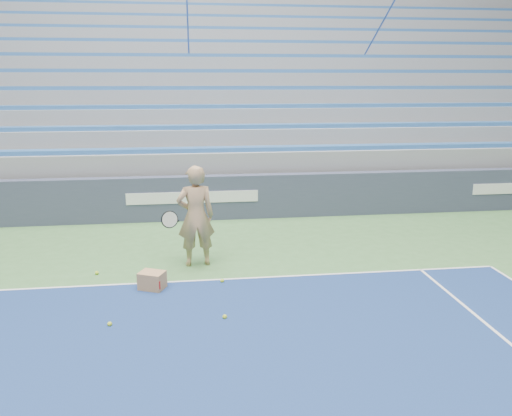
{
  "coord_description": "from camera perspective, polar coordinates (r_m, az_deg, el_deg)",
  "views": [
    {
      "loc": [
        0.05,
        3.77,
        3.38
      ],
      "look_at": [
        1.13,
        12.38,
        1.15
      ],
      "focal_mm": 35.0,
      "sensor_mm": 36.0,
      "label": 1
    }
  ],
  "objects": [
    {
      "name": "tennis_player",
      "position": [
        9.25,
        -6.92,
        -0.93
      ],
      "size": [
        0.98,
        0.88,
        1.9
      ],
      "color": "tan",
      "rests_on": "ground"
    },
    {
      "name": "ball_box",
      "position": [
        8.54,
        -11.78,
        -8.13
      ],
      "size": [
        0.49,
        0.45,
        0.3
      ],
      "color": "#AD8053",
      "rests_on": "ground"
    },
    {
      "name": "tennis_ball_3",
      "position": [
        8.68,
        -3.88,
        -8.3
      ],
      "size": [
        0.07,
        0.07,
        0.07
      ],
      "primitive_type": "sphere",
      "color": "#C4D92C",
      "rests_on": "ground"
    },
    {
      "name": "bleachers",
      "position": [
        17.86,
        -7.48,
        11.02
      ],
      "size": [
        31.0,
        9.15,
        7.3
      ],
      "color": "gray",
      "rests_on": "ground"
    },
    {
      "name": "sponsor_barrier",
      "position": [
        12.44,
        -7.21,
        1.15
      ],
      "size": [
        30.0,
        0.32,
        1.1
      ],
      "color": "#373E55",
      "rests_on": "ground"
    },
    {
      "name": "tennis_ball_2",
      "position": [
        7.45,
        -3.59,
        -12.3
      ],
      "size": [
        0.07,
        0.07,
        0.07
      ],
      "primitive_type": "sphere",
      "color": "#C4D92C",
      "rests_on": "ground"
    },
    {
      "name": "tennis_ball_0",
      "position": [
        9.44,
        -17.73,
        -7.07
      ],
      "size": [
        0.07,
        0.07,
        0.07
      ],
      "primitive_type": "sphere",
      "color": "#C4D92C",
      "rests_on": "ground"
    },
    {
      "name": "tennis_ball_1",
      "position": [
        7.53,
        -16.38,
        -12.61
      ],
      "size": [
        0.07,
        0.07,
        0.07
      ],
      "primitive_type": "sphere",
      "color": "#C4D92C",
      "rests_on": "ground"
    }
  ]
}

